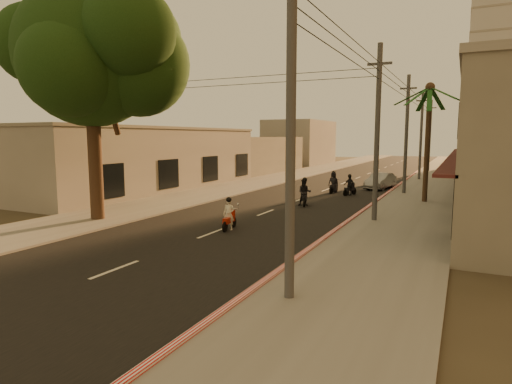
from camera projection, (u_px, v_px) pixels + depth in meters
ground at (185, 243)px, 17.76m from camera, size 160.00×160.00×0.00m
road at (326, 190)px, 35.59m from camera, size 10.00×140.00×0.02m
sidewalk_right at (422, 195)px, 32.33m from camera, size 5.00×140.00×0.12m
sidewalk_left at (246, 185)px, 38.84m from camera, size 5.00×140.00×0.12m
curb_stripe at (377, 201)px, 28.91m from camera, size 0.20×60.00×0.20m
left_building at (145, 158)px, 35.98m from camera, size 8.20×24.20×5.20m
broadleaf_tree at (98, 55)px, 21.46m from camera, size 9.60×8.70×12.10m
palm_tree at (430, 94)px, 27.64m from camera, size 5.00×5.00×8.20m
utility_poles at (408, 108)px, 32.07m from camera, size 1.20×48.26×9.00m
filler_right at (499, 149)px, 51.43m from camera, size 8.00×14.00×6.00m
filler_left_near at (251, 155)px, 53.88m from camera, size 8.00×14.00×4.40m
filler_left_far at (300, 143)px, 69.76m from camera, size 8.00×14.00×7.00m
scooter_red at (229, 215)px, 20.24m from camera, size 0.70×1.62×1.59m
scooter_mid_a at (305, 193)px, 27.37m from camera, size 1.22×1.82×1.84m
scooter_mid_b at (350, 186)px, 32.23m from camera, size 1.15×1.60×1.63m
scooter_far_a at (334, 183)px, 33.64m from camera, size 0.88×1.81×1.77m
scooter_far_b at (376, 176)px, 40.16m from camera, size 1.28×1.71×1.70m
parked_car at (380, 181)px, 36.29m from camera, size 2.87×4.63×1.36m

